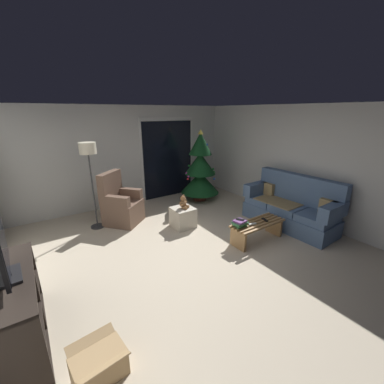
% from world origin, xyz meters
% --- Properties ---
extents(ground_plane, '(7.00, 7.00, 0.00)m').
position_xyz_m(ground_plane, '(0.00, 0.00, 0.00)').
color(ground_plane, beige).
extents(wall_back, '(5.72, 0.12, 2.50)m').
position_xyz_m(wall_back, '(0.00, 3.06, 1.25)').
color(wall_back, beige).
rests_on(wall_back, ground).
extents(wall_right, '(0.12, 6.00, 2.50)m').
position_xyz_m(wall_right, '(2.86, 0.00, 1.25)').
color(wall_right, beige).
rests_on(wall_right, ground).
extents(patio_door_frame, '(1.60, 0.02, 2.20)m').
position_xyz_m(patio_door_frame, '(1.14, 2.99, 1.10)').
color(patio_door_frame, silver).
rests_on(patio_door_frame, ground).
extents(patio_door_glass, '(1.50, 0.02, 2.10)m').
position_xyz_m(patio_door_glass, '(1.14, 2.97, 1.05)').
color(patio_door_glass, black).
rests_on(patio_door_glass, ground).
extents(couch, '(0.84, 1.96, 1.08)m').
position_xyz_m(couch, '(2.32, -0.23, 0.40)').
color(couch, slate).
rests_on(couch, ground).
extents(coffee_table, '(1.10, 0.40, 0.38)m').
position_xyz_m(coffee_table, '(1.21, -0.30, 0.25)').
color(coffee_table, '#9E7547').
rests_on(coffee_table, ground).
extents(remote_black, '(0.08, 0.16, 0.02)m').
position_xyz_m(remote_black, '(1.38, -0.32, 0.39)').
color(remote_black, black).
rests_on(remote_black, coffee_table).
extents(remote_white, '(0.16, 0.08, 0.02)m').
position_xyz_m(remote_white, '(1.05, -0.31, 0.39)').
color(remote_white, silver).
rests_on(remote_white, coffee_table).
extents(book_stack, '(0.27, 0.22, 0.12)m').
position_xyz_m(book_stack, '(0.81, -0.23, 0.44)').
color(book_stack, '#337042').
rests_on(book_stack, coffee_table).
extents(cell_phone, '(0.13, 0.16, 0.01)m').
position_xyz_m(cell_phone, '(0.82, -0.22, 0.50)').
color(cell_phone, black).
rests_on(cell_phone, book_stack).
extents(christmas_tree, '(1.03, 1.03, 1.91)m').
position_xyz_m(christmas_tree, '(1.65, 2.15, 0.85)').
color(christmas_tree, '#4C1E19').
rests_on(christmas_tree, ground).
extents(armchair, '(0.97, 0.97, 1.13)m').
position_xyz_m(armchair, '(-0.64, 1.93, 0.40)').
color(armchair, brown).
rests_on(armchair, ground).
extents(floor_lamp, '(0.32, 0.32, 1.78)m').
position_xyz_m(floor_lamp, '(-1.15, 2.00, 1.51)').
color(floor_lamp, '#2D2D30').
rests_on(floor_lamp, ground).
extents(media_shelf, '(0.40, 1.40, 0.79)m').
position_xyz_m(media_shelf, '(-2.53, -0.42, 0.38)').
color(media_shelf, black).
rests_on(media_shelf, ground).
extents(television, '(0.22, 0.84, 0.61)m').
position_xyz_m(television, '(-2.50, -0.37, 1.11)').
color(television, black).
rests_on(television, media_shelf).
extents(ottoman, '(0.44, 0.44, 0.42)m').
position_xyz_m(ottoman, '(0.37, 0.99, 0.21)').
color(ottoman, beige).
rests_on(ottoman, ground).
extents(teddy_bear_chestnut, '(0.21, 0.22, 0.29)m').
position_xyz_m(teddy_bear_chestnut, '(0.37, 0.98, 0.54)').
color(teddy_bear_chestnut, brown).
rests_on(teddy_bear_chestnut, ottoman).
extents(teddy_bear_honey_by_tree, '(0.22, 0.21, 0.29)m').
position_xyz_m(teddy_bear_honey_by_tree, '(0.93, 1.79, 0.12)').
color(teddy_bear_honey_by_tree, tan).
rests_on(teddy_bear_honey_by_tree, ground).
extents(cardboard_box_open_near_shelf, '(0.48, 0.48, 0.35)m').
position_xyz_m(cardboard_box_open_near_shelf, '(-1.94, -1.25, 0.16)').
color(cardboard_box_open_near_shelf, tan).
rests_on(cardboard_box_open_near_shelf, ground).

